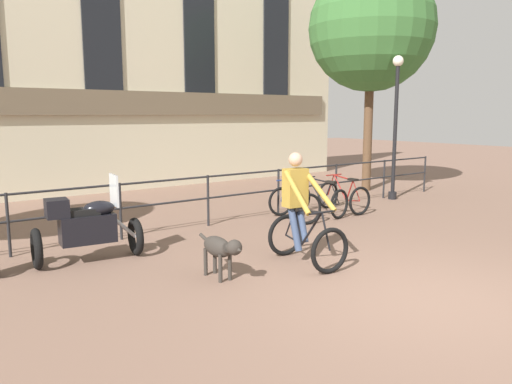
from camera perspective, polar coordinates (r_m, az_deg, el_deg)
The scene contains 11 objects.
ground_plane at distance 6.71m, azimuth 19.27°, elevation -11.51°, with size 60.00×60.00×0.00m, color #7A5B4C.
canal_railing at distance 10.23m, azimuth -5.51°, elevation 0.02°, with size 15.05×0.05×1.05m.
building_facade at distance 15.55m, azimuth -17.69°, elevation 18.15°, with size 18.00×0.72×9.81m.
cyclist_with_bike at distance 7.71m, azimuth 5.22°, elevation -2.49°, with size 0.79×1.23×1.70m.
dog at distance 6.96m, azimuth -4.05°, elevation -6.43°, with size 0.24×1.04×0.64m.
parked_motorcycle at distance 8.15m, azimuth -18.79°, elevation -3.77°, with size 1.67×0.81×1.35m.
parked_bicycle_near_lamp at distance 10.82m, azimuth 4.40°, elevation -1.35°, with size 0.80×1.19×0.86m.
parked_bicycle_mid_left at distance 11.35m, azimuth 7.32°, elevation -0.92°, with size 0.84×1.20×0.86m.
parked_bicycle_mid_right at distance 11.89m, azimuth 9.97°, elevation -0.53°, with size 0.71×1.14×0.86m.
street_lamp at distance 13.80m, azimuth 15.67°, elevation 8.00°, with size 0.28×0.28×3.78m.
tree_canalside_right at distance 15.45m, azimuth 13.06°, elevation 17.74°, with size 3.62×3.62×6.53m.
Camera 1 is at (-5.32, -3.40, 2.29)m, focal length 35.00 mm.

